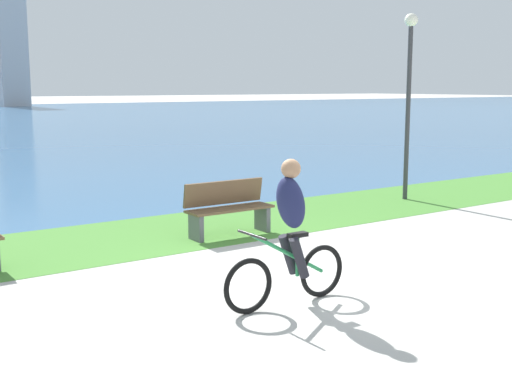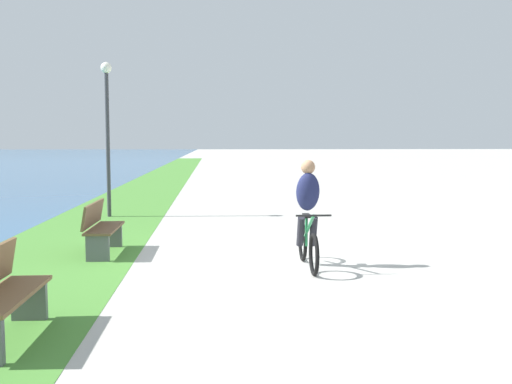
{
  "view_description": "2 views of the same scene",
  "coord_description": "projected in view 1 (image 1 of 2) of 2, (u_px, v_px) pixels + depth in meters",
  "views": [
    {
      "loc": [
        -5.42,
        -6.3,
        2.45
      ],
      "look_at": [
        -0.8,
        0.34,
        1.15
      ],
      "focal_mm": 46.38,
      "sensor_mm": 36.0,
      "label": 1
    },
    {
      "loc": [
        -9.65,
        0.86,
        1.93
      ],
      "look_at": [
        -1.1,
        0.21,
        1.18
      ],
      "focal_mm": 40.29,
      "sensor_mm": 36.0,
      "label": 2
    }
  ],
  "objects": [
    {
      "name": "grass_strip_bayside",
      "position": [
        189.0,
        229.0,
        11.43
      ],
      "size": [
        120.0,
        2.81,
        0.01
      ],
      "primitive_type": "cube",
      "color": "#478433",
      "rests_on": "ground"
    },
    {
      "name": "bench_near_path",
      "position": [
        228.0,
        208.0,
        10.93
      ],
      "size": [
        1.5,
        0.47,
        0.9
      ],
      "color": "brown",
      "rests_on": "ground"
    },
    {
      "name": "cyclist_lead",
      "position": [
        289.0,
        233.0,
        7.38
      ],
      "size": [
        1.66,
        0.52,
        1.66
      ],
      "color": "black",
      "rests_on": "ground"
    },
    {
      "name": "lamppost_tall",
      "position": [
        409.0,
        80.0,
        14.06
      ],
      "size": [
        0.28,
        0.28,
        3.96
      ],
      "color": "#38383D",
      "rests_on": "ground"
    },
    {
      "name": "ground_plane",
      "position": [
        322.0,
        277.0,
        8.55
      ],
      "size": [
        300.0,
        300.0,
        0.0
      ],
      "primitive_type": "plane",
      "color": "#B2AFA8"
    }
  ]
}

